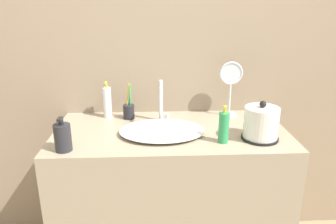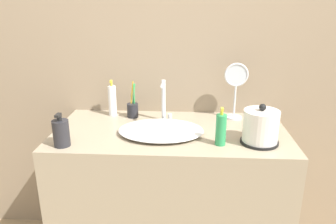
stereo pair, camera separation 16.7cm
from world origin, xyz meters
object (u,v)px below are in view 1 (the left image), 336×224
faucet (162,100)px  mouthwash_bottle (63,137)px  toothbrush_cup (129,111)px  electric_kettle (261,124)px  lotion_bottle (107,102)px  shampoo_bottle (224,127)px  vanity_mirror (231,85)px

faucet → mouthwash_bottle: 0.58m
faucet → toothbrush_cup: (-0.19, 0.06, -0.08)m
toothbrush_cup → electric_kettle: bearing=-26.2°
electric_kettle → mouthwash_bottle: bearing=-174.8°
toothbrush_cup → lotion_bottle: lotion_bottle is taller
toothbrush_cup → faucet: bearing=-16.9°
toothbrush_cup → mouthwash_bottle: 0.49m
faucet → mouthwash_bottle: bearing=-142.1°
mouthwash_bottle → toothbrush_cup: bearing=56.9°
electric_kettle → mouthwash_bottle: (-0.92, -0.08, -0.01)m
electric_kettle → shampoo_bottle: electric_kettle is taller
faucet → shampoo_bottle: size_ratio=1.27×
lotion_bottle → mouthwash_bottle: 0.46m
shampoo_bottle → mouthwash_bottle: shampoo_bottle is taller
lotion_bottle → shampoo_bottle: size_ratio=1.15×
lotion_bottle → shampoo_bottle: lotion_bottle is taller
faucet → vanity_mirror: 0.41m
faucet → electric_kettle: bearing=-29.6°
electric_kettle → lotion_bottle: lotion_bottle is taller
lotion_bottle → mouthwash_bottle: size_ratio=1.32×
toothbrush_cup → lotion_bottle: bearing=167.5°
electric_kettle → lotion_bottle: bearing=155.8°
electric_kettle → shampoo_bottle: 0.19m
faucet → electric_kettle: faucet is taller
shampoo_bottle → vanity_mirror: bearing=73.4°
shampoo_bottle → mouthwash_bottle: (-0.74, -0.06, -0.01)m
faucet → shampoo_bottle: faucet is taller
electric_kettle → vanity_mirror: bearing=102.6°
faucet → lotion_bottle: bearing=164.9°
shampoo_bottle → mouthwash_bottle: 0.74m
lotion_bottle → shampoo_bottle: 0.70m
vanity_mirror → mouthwash_bottle: bearing=-153.3°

